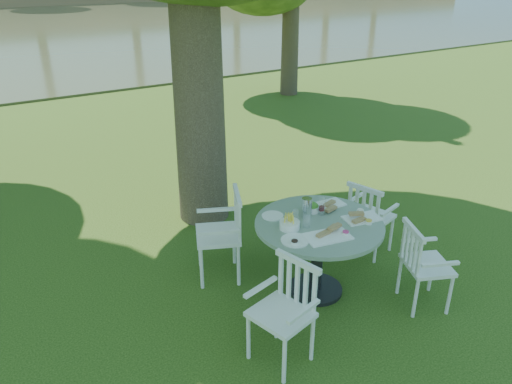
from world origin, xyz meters
TOP-DOWN VIEW (x-y plane):
  - ground at (0.00, 0.00)m, footprint 140.00×140.00m
  - table at (0.20, -0.66)m, footprint 1.27×1.27m
  - chair_ne at (1.14, -0.37)m, footprint 0.53×0.55m
  - chair_nw at (-0.43, 0.09)m, footprint 0.62×0.64m
  - chair_sw at (-0.58, -1.26)m, footprint 0.54×0.56m
  - chair_se at (0.91, -1.35)m, footprint 0.56×0.57m
  - tableware at (0.16, -0.61)m, footprint 1.15×0.89m
  - river at (0.00, 23.00)m, footprint 100.00×28.00m

SIDE VIEW (x-z plane):
  - ground at x=0.00m, z-range 0.00..0.00m
  - river at x=0.00m, z-range -0.06..0.06m
  - chair_se at x=0.91m, z-range 0.08..0.96m
  - chair_ne at x=1.14m, z-range 0.08..0.97m
  - chair_sw at x=-0.58m, z-range 0.08..1.00m
  - chair_nw at x=-0.43m, z-range 0.09..1.07m
  - table at x=0.20m, z-range 0.23..1.04m
  - tableware at x=0.16m, z-range 0.75..0.95m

